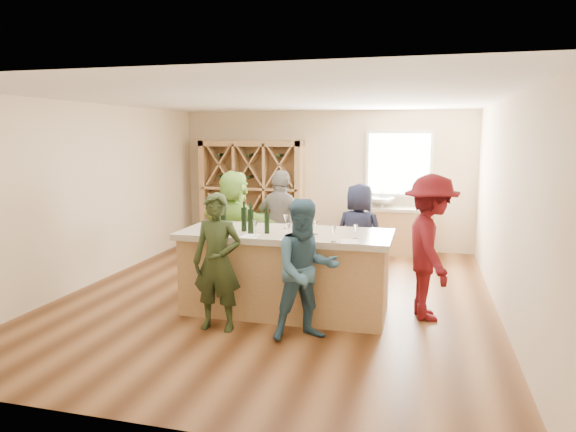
% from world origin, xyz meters
% --- Properties ---
extents(floor, '(6.00, 7.00, 0.10)m').
position_xyz_m(floor, '(0.00, 0.00, -0.05)').
color(floor, brown).
rests_on(floor, ground).
extents(ceiling, '(6.00, 7.00, 0.10)m').
position_xyz_m(ceiling, '(0.00, 0.00, 2.85)').
color(ceiling, white).
rests_on(ceiling, ground).
extents(wall_back, '(6.00, 0.10, 2.80)m').
position_xyz_m(wall_back, '(0.00, 3.55, 1.40)').
color(wall_back, beige).
rests_on(wall_back, ground).
extents(wall_front, '(6.00, 0.10, 2.80)m').
position_xyz_m(wall_front, '(0.00, -3.55, 1.40)').
color(wall_front, beige).
rests_on(wall_front, ground).
extents(wall_left, '(0.10, 7.00, 2.80)m').
position_xyz_m(wall_left, '(-3.05, 0.00, 1.40)').
color(wall_left, beige).
rests_on(wall_left, ground).
extents(wall_right, '(0.10, 7.00, 2.80)m').
position_xyz_m(wall_right, '(3.05, 0.00, 1.40)').
color(wall_right, beige).
rests_on(wall_right, ground).
extents(window_frame, '(1.30, 0.06, 1.30)m').
position_xyz_m(window_frame, '(1.50, 3.47, 1.75)').
color(window_frame, white).
rests_on(window_frame, wall_back).
extents(window_pane, '(1.18, 0.01, 1.18)m').
position_xyz_m(window_pane, '(1.50, 3.44, 1.75)').
color(window_pane, white).
rests_on(window_pane, wall_back).
extents(wine_rack, '(2.20, 0.45, 2.20)m').
position_xyz_m(wine_rack, '(-1.50, 3.27, 1.10)').
color(wine_rack, '#AA8251').
rests_on(wine_rack, floor).
extents(back_counter_base, '(1.60, 0.58, 0.86)m').
position_xyz_m(back_counter_base, '(1.40, 3.20, 0.43)').
color(back_counter_base, '#AA8251').
rests_on(back_counter_base, floor).
extents(back_counter_top, '(1.70, 0.62, 0.06)m').
position_xyz_m(back_counter_top, '(1.40, 3.20, 0.89)').
color(back_counter_top, '#BAB099').
rests_on(back_counter_top, back_counter_base).
extents(sink, '(0.54, 0.54, 0.19)m').
position_xyz_m(sink, '(1.20, 3.20, 1.01)').
color(sink, silver).
rests_on(sink, back_counter_top).
extents(faucet, '(0.02, 0.02, 0.30)m').
position_xyz_m(faucet, '(1.20, 3.38, 1.07)').
color(faucet, silver).
rests_on(faucet, back_counter_top).
extents(tasting_counter_base, '(2.60, 1.00, 1.00)m').
position_xyz_m(tasting_counter_base, '(0.28, -0.61, 0.50)').
color(tasting_counter_base, '#AA8251').
rests_on(tasting_counter_base, floor).
extents(tasting_counter_top, '(2.72, 1.12, 0.08)m').
position_xyz_m(tasting_counter_top, '(0.28, -0.61, 1.04)').
color(tasting_counter_top, '#BAB099').
rests_on(tasting_counter_top, tasting_counter_base).
extents(wine_bottle_b, '(0.09, 0.09, 0.29)m').
position_xyz_m(wine_bottle_b, '(-0.46, -0.89, 1.22)').
color(wine_bottle_b, black).
rests_on(wine_bottle_b, tasting_counter_top).
extents(wine_bottle_c, '(0.08, 0.08, 0.31)m').
position_xyz_m(wine_bottle_c, '(-0.24, -0.73, 1.23)').
color(wine_bottle_c, black).
rests_on(wine_bottle_c, tasting_counter_top).
extents(wine_bottle_d, '(0.09, 0.09, 0.31)m').
position_xyz_m(wine_bottle_d, '(-0.11, -0.86, 1.23)').
color(wine_bottle_d, black).
rests_on(wine_bottle_d, tasting_counter_top).
extents(wine_bottle_e, '(0.09, 0.09, 0.27)m').
position_xyz_m(wine_bottle_e, '(0.09, -0.80, 1.21)').
color(wine_bottle_e, black).
rests_on(wine_bottle_e, tasting_counter_top).
extents(wine_glass_a, '(0.09, 0.09, 0.20)m').
position_xyz_m(wine_glass_a, '(0.01, -1.03, 1.18)').
color(wine_glass_a, white).
rests_on(wine_glass_a, tasting_counter_top).
extents(wine_glass_b, '(0.10, 0.10, 0.20)m').
position_xyz_m(wine_glass_b, '(0.45, -1.10, 1.18)').
color(wine_glass_b, white).
rests_on(wine_glass_b, tasting_counter_top).
extents(wine_glass_c, '(0.08, 0.08, 0.19)m').
position_xyz_m(wine_glass_c, '(0.99, -1.11, 1.17)').
color(wine_glass_c, white).
rests_on(wine_glass_c, tasting_counter_top).
extents(wine_glass_d, '(0.07, 0.07, 0.17)m').
position_xyz_m(wine_glass_d, '(0.70, -0.72, 1.16)').
color(wine_glass_d, white).
rests_on(wine_glass_d, tasting_counter_top).
extents(wine_glass_e, '(0.08, 0.08, 0.16)m').
position_xyz_m(wine_glass_e, '(1.22, -0.87, 1.16)').
color(wine_glass_e, white).
rests_on(wine_glass_e, tasting_counter_top).
extents(tasting_menu_a, '(0.23, 0.30, 0.00)m').
position_xyz_m(tasting_menu_a, '(-0.05, -1.03, 1.08)').
color(tasting_menu_a, white).
rests_on(tasting_menu_a, tasting_counter_top).
extents(tasting_menu_b, '(0.27, 0.32, 0.00)m').
position_xyz_m(tasting_menu_b, '(0.48, -1.06, 1.08)').
color(tasting_menu_b, white).
rests_on(tasting_menu_b, tasting_counter_top).
extents(tasting_menu_c, '(0.27, 0.32, 0.00)m').
position_xyz_m(tasting_menu_c, '(1.17, -1.04, 1.08)').
color(tasting_menu_c, white).
rests_on(tasting_menu_c, tasting_counter_top).
extents(person_near_left, '(0.61, 0.45, 1.65)m').
position_xyz_m(person_near_left, '(-0.34, -1.40, 0.82)').
color(person_near_left, '#263319').
rests_on(person_near_left, floor).
extents(person_near_right, '(0.89, 0.76, 1.61)m').
position_xyz_m(person_near_right, '(0.74, -1.43, 0.81)').
color(person_near_right, '#335972').
rests_on(person_near_right, floor).
extents(person_server, '(0.79, 1.28, 1.84)m').
position_xyz_m(person_server, '(2.09, -0.36, 0.92)').
color(person_server, '#590F14').
rests_on(person_server, floor).
extents(person_far_mid, '(1.16, 0.83, 1.78)m').
position_xyz_m(person_far_mid, '(-0.14, 0.73, 0.89)').
color(person_far_mid, slate).
rests_on(person_far_mid, floor).
extents(person_far_right, '(0.87, 0.67, 1.59)m').
position_xyz_m(person_far_right, '(1.05, 0.85, 0.79)').
color(person_far_right, '#191E38').
rests_on(person_far_right, floor).
extents(person_far_left, '(1.73, 1.17, 1.76)m').
position_xyz_m(person_far_left, '(-0.95, 0.79, 0.88)').
color(person_far_left, '#8CC64C').
rests_on(person_far_left, floor).
extents(wine_glass_f, '(0.07, 0.07, 0.18)m').
position_xyz_m(wine_glass_f, '(0.23, -0.41, 1.17)').
color(wine_glass_f, white).
rests_on(wine_glass_f, tasting_counter_top).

